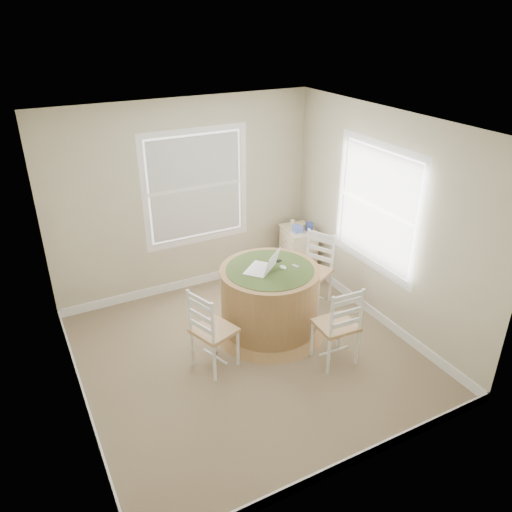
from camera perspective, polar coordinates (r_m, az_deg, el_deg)
room at (r=5.32m, az=-0.26°, el=1.36°), size 3.64×3.64×2.64m
round_table at (r=5.97m, az=1.55°, el=-4.79°), size 1.36×1.36×0.85m
chair_left at (r=5.41m, az=-4.83°, el=-8.40°), size 0.52×0.53×0.95m
chair_near at (r=5.54m, az=9.12°, el=-7.74°), size 0.44×0.42×0.95m
chair_right at (r=6.55m, az=6.51°, el=-1.75°), size 0.55×0.56×0.95m
laptop at (r=5.74m, az=0.74°, el=-1.33°), size 0.49×0.48×0.26m
mouse at (r=5.80m, az=3.09°, el=-1.31°), size 0.10×0.12×0.04m
phone at (r=5.86m, az=4.53°, el=-1.16°), size 0.07×0.10×0.02m
keys at (r=5.95m, az=2.59°, el=-0.60°), size 0.07×0.07×0.02m
corner_chest at (r=7.31m, az=4.81°, el=0.52°), size 0.46×0.59×0.72m
tissue_box at (r=7.05m, az=4.79°, el=3.16°), size 0.13×0.13×0.10m
box_yellow at (r=7.18m, az=5.01°, el=3.43°), size 0.16×0.12×0.06m
box_blue at (r=7.09m, az=6.03°, el=3.36°), size 0.09×0.09×0.12m
cup_cream at (r=7.24m, az=4.27°, el=3.79°), size 0.07×0.07×0.09m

